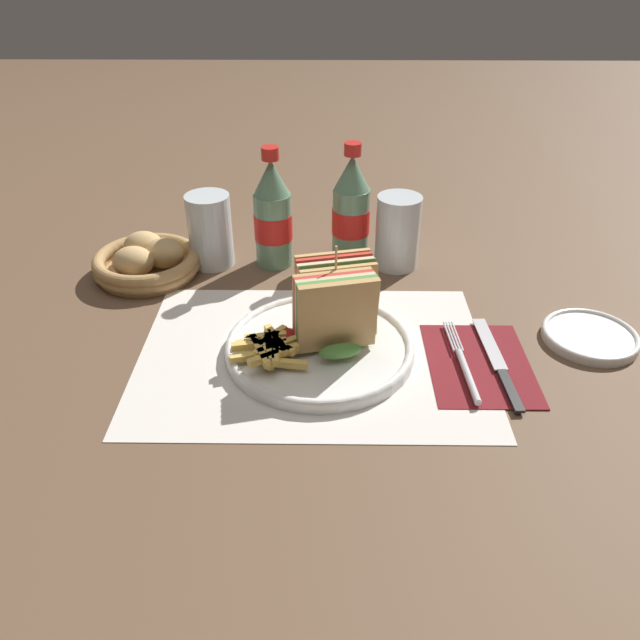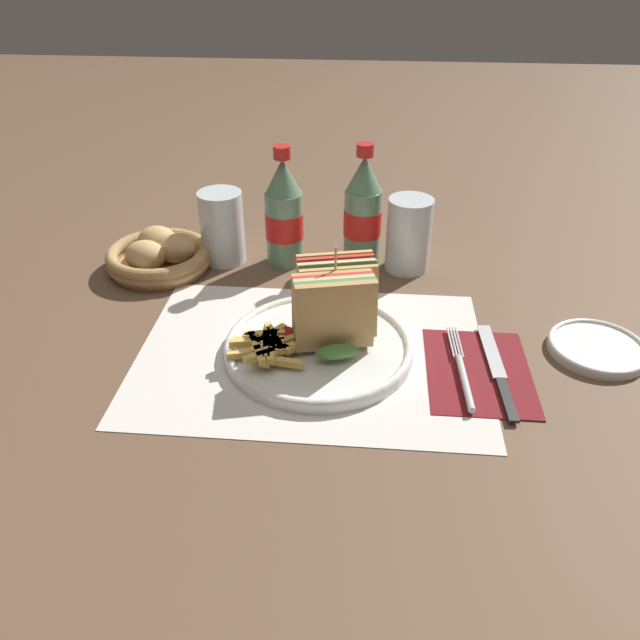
% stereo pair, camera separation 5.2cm
% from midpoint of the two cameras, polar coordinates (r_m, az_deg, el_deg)
% --- Properties ---
extents(ground_plane, '(4.00, 4.00, 0.00)m').
position_cam_midpoint_polar(ground_plane, '(0.86, -0.01, -1.84)').
color(ground_plane, brown).
extents(placemat, '(0.46, 0.34, 0.00)m').
position_cam_midpoint_polar(placemat, '(0.84, 0.97, -3.15)').
color(placemat, silver).
rests_on(placemat, ground_plane).
extents(plate_main, '(0.25, 0.25, 0.02)m').
position_cam_midpoint_polar(plate_main, '(0.83, 1.67, -2.50)').
color(plate_main, white).
rests_on(plate_main, ground_plane).
extents(club_sandwich, '(0.11, 0.12, 0.13)m').
position_cam_midpoint_polar(club_sandwich, '(0.81, 3.23, 1.33)').
color(club_sandwich, tan).
rests_on(club_sandwich, plate_main).
extents(fries_pile, '(0.11, 0.09, 0.02)m').
position_cam_midpoint_polar(fries_pile, '(0.80, -2.91, -2.37)').
color(fries_pile, '#E0B756').
rests_on(fries_pile, plate_main).
extents(ketchup_blob, '(0.05, 0.04, 0.02)m').
position_cam_midpoint_polar(ketchup_blob, '(0.82, -1.62, -1.46)').
color(ketchup_blob, maroon).
rests_on(ketchup_blob, plate_main).
extents(napkin, '(0.13, 0.18, 0.00)m').
position_cam_midpoint_polar(napkin, '(0.84, 16.02, -4.50)').
color(napkin, maroon).
rests_on(napkin, ground_plane).
extents(fork, '(0.02, 0.17, 0.01)m').
position_cam_midpoint_polar(fork, '(0.82, 14.72, -4.81)').
color(fork, silver).
rests_on(fork, napkin).
extents(knife, '(0.02, 0.20, 0.00)m').
position_cam_midpoint_polar(knife, '(0.84, 17.65, -4.43)').
color(knife, black).
rests_on(knife, napkin).
extents(coke_bottle_near, '(0.06, 0.06, 0.20)m').
position_cam_midpoint_polar(coke_bottle_near, '(1.03, -1.85, 9.56)').
color(coke_bottle_near, slate).
rests_on(coke_bottle_near, ground_plane).
extents(coke_bottle_far, '(0.06, 0.06, 0.20)m').
position_cam_midpoint_polar(coke_bottle_far, '(1.04, 5.38, 9.78)').
color(coke_bottle_far, slate).
rests_on(coke_bottle_far, ground_plane).
extents(glass_near, '(0.07, 0.07, 0.12)m').
position_cam_midpoint_polar(glass_near, '(1.03, 9.51, 7.30)').
color(glass_near, silver).
rests_on(glass_near, ground_plane).
extents(glass_far, '(0.07, 0.07, 0.12)m').
position_cam_midpoint_polar(glass_far, '(1.05, -7.50, 7.97)').
color(glass_far, silver).
rests_on(glass_far, ground_plane).
extents(bread_basket, '(0.17, 0.17, 0.06)m').
position_cam_midpoint_polar(bread_basket, '(1.06, -13.12, 5.76)').
color(bread_basket, '#AD8451').
rests_on(bread_basket, ground_plane).
extents(side_saucer, '(0.13, 0.13, 0.01)m').
position_cam_midpoint_polar(side_saucer, '(0.93, 25.50, -2.31)').
color(side_saucer, white).
rests_on(side_saucer, ground_plane).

